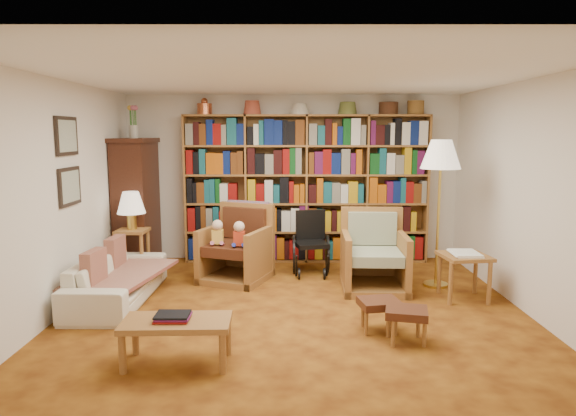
{
  "coord_description": "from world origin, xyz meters",
  "views": [
    {
      "loc": [
        -0.08,
        -5.31,
        1.93
      ],
      "look_at": [
        -0.08,
        0.6,
        1.07
      ],
      "focal_mm": 32.0,
      "sensor_mm": 36.0,
      "label": 1
    }
  ],
  "objects_px": {
    "sofa": "(118,279)",
    "coffee_table": "(177,326)",
    "side_table_papers": "(464,262)",
    "floor_lamp": "(441,160)",
    "side_table_lamp": "(133,243)",
    "armchair_leather": "(236,248)",
    "armchair_sage": "(373,258)",
    "wheelchair": "(311,245)",
    "footstool_b": "(406,315)",
    "footstool_a": "(379,305)"
  },
  "relations": [
    {
      "from": "footstool_b",
      "to": "footstool_a",
      "type": "bearing_deg",
      "value": 127.49
    },
    {
      "from": "armchair_sage",
      "to": "footstool_b",
      "type": "height_order",
      "value": "armchair_sage"
    },
    {
      "from": "side_table_papers",
      "to": "wheelchair",
      "type": "bearing_deg",
      "value": 146.38
    },
    {
      "from": "footstool_a",
      "to": "footstool_b",
      "type": "distance_m",
      "value": 0.34
    },
    {
      "from": "wheelchair",
      "to": "coffee_table",
      "type": "xyz_separation_m",
      "value": [
        -1.25,
        -2.87,
        -0.06
      ]
    },
    {
      "from": "armchair_leather",
      "to": "armchair_sage",
      "type": "distance_m",
      "value": 1.81
    },
    {
      "from": "floor_lamp",
      "to": "footstool_a",
      "type": "xyz_separation_m",
      "value": [
        -0.99,
        -1.51,
        -1.34
      ]
    },
    {
      "from": "floor_lamp",
      "to": "side_table_papers",
      "type": "bearing_deg",
      "value": -71.86
    },
    {
      "from": "sofa",
      "to": "wheelchair",
      "type": "height_order",
      "value": "wheelchair"
    },
    {
      "from": "side_table_lamp",
      "to": "coffee_table",
      "type": "relative_size",
      "value": 0.72
    },
    {
      "from": "side_table_papers",
      "to": "armchair_leather",
      "type": "bearing_deg",
      "value": 162.23
    },
    {
      "from": "armchair_sage",
      "to": "floor_lamp",
      "type": "relative_size",
      "value": 0.53
    },
    {
      "from": "sofa",
      "to": "armchair_leather",
      "type": "distance_m",
      "value": 1.6
    },
    {
      "from": "side_table_lamp",
      "to": "footstool_b",
      "type": "distance_m",
      "value": 3.84
    },
    {
      "from": "footstool_a",
      "to": "coffee_table",
      "type": "bearing_deg",
      "value": -158.41
    },
    {
      "from": "armchair_leather",
      "to": "coffee_table",
      "type": "xyz_separation_m",
      "value": [
        -0.24,
        -2.59,
        -0.07
      ]
    },
    {
      "from": "armchair_sage",
      "to": "footstool_b",
      "type": "relative_size",
      "value": 2.23
    },
    {
      "from": "wheelchair",
      "to": "coffee_table",
      "type": "bearing_deg",
      "value": -113.58
    },
    {
      "from": "sofa",
      "to": "footstool_b",
      "type": "xyz_separation_m",
      "value": [
        3.07,
        -1.2,
        0.0
      ]
    },
    {
      "from": "side_table_lamp",
      "to": "floor_lamp",
      "type": "height_order",
      "value": "floor_lamp"
    },
    {
      "from": "floor_lamp",
      "to": "coffee_table",
      "type": "relative_size",
      "value": 2.03
    },
    {
      "from": "armchair_sage",
      "to": "footstool_a",
      "type": "xyz_separation_m",
      "value": [
        -0.18,
        -1.45,
        -0.12
      ]
    },
    {
      "from": "sofa",
      "to": "armchair_leather",
      "type": "xyz_separation_m",
      "value": [
        1.29,
        0.94,
        0.15
      ]
    },
    {
      "from": "floor_lamp",
      "to": "coffee_table",
      "type": "distance_m",
      "value": 3.81
    },
    {
      "from": "armchair_sage",
      "to": "wheelchair",
      "type": "bearing_deg",
      "value": 137.33
    },
    {
      "from": "wheelchair",
      "to": "footstool_a",
      "type": "height_order",
      "value": "wheelchair"
    },
    {
      "from": "armchair_leather",
      "to": "floor_lamp",
      "type": "bearing_deg",
      "value": -7.91
    },
    {
      "from": "floor_lamp",
      "to": "footstool_a",
      "type": "distance_m",
      "value": 2.25
    },
    {
      "from": "coffee_table",
      "to": "side_table_lamp",
      "type": "bearing_deg",
      "value": 113.61
    },
    {
      "from": "side_table_papers",
      "to": "footstool_b",
      "type": "bearing_deg",
      "value": -127.31
    },
    {
      "from": "side_table_lamp",
      "to": "armchair_leather",
      "type": "distance_m",
      "value": 1.39
    },
    {
      "from": "footstool_a",
      "to": "coffee_table",
      "type": "height_order",
      "value": "coffee_table"
    },
    {
      "from": "armchair_leather",
      "to": "side_table_lamp",
      "type": "bearing_deg",
      "value": 179.23
    },
    {
      "from": "sofa",
      "to": "side_table_papers",
      "type": "relative_size",
      "value": 3.12
    },
    {
      "from": "side_table_papers",
      "to": "floor_lamp",
      "type": "bearing_deg",
      "value": 108.14
    },
    {
      "from": "armchair_sage",
      "to": "armchair_leather",
      "type": "bearing_deg",
      "value": 166.68
    },
    {
      "from": "side_table_lamp",
      "to": "side_table_papers",
      "type": "distance_m",
      "value": 4.23
    },
    {
      "from": "side_table_lamp",
      "to": "floor_lamp",
      "type": "bearing_deg",
      "value": -5.43
    },
    {
      "from": "footstool_b",
      "to": "wheelchair",
      "type": "bearing_deg",
      "value": 107.96
    },
    {
      "from": "sofa",
      "to": "floor_lamp",
      "type": "relative_size",
      "value": 0.97
    },
    {
      "from": "side_table_lamp",
      "to": "armchair_leather",
      "type": "height_order",
      "value": "armchair_leather"
    },
    {
      "from": "side_table_lamp",
      "to": "wheelchair",
      "type": "bearing_deg",
      "value": 6.15
    },
    {
      "from": "footstool_a",
      "to": "coffee_table",
      "type": "relative_size",
      "value": 0.47
    },
    {
      "from": "side_table_lamp",
      "to": "side_table_papers",
      "type": "height_order",
      "value": "side_table_lamp"
    },
    {
      "from": "sofa",
      "to": "coffee_table",
      "type": "distance_m",
      "value": 1.95
    },
    {
      "from": "side_table_lamp",
      "to": "footstool_b",
      "type": "bearing_deg",
      "value": -34.16
    },
    {
      "from": "footstool_a",
      "to": "armchair_sage",
      "type": "bearing_deg",
      "value": 83.12
    },
    {
      "from": "wheelchair",
      "to": "coffee_table",
      "type": "height_order",
      "value": "wheelchair"
    },
    {
      "from": "floor_lamp",
      "to": "side_table_papers",
      "type": "relative_size",
      "value": 3.21
    },
    {
      "from": "sofa",
      "to": "floor_lamp",
      "type": "bearing_deg",
      "value": -80.84
    }
  ]
}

